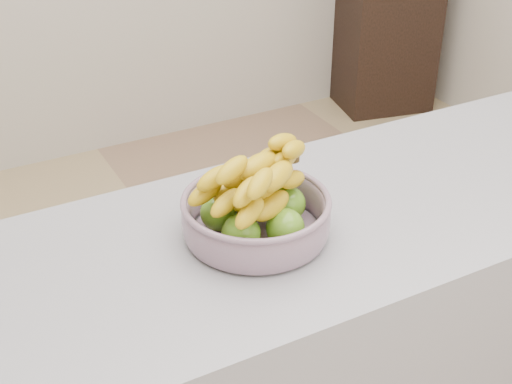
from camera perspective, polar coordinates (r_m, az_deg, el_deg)
counter at (r=1.83m, az=7.83°, el=-12.82°), size 2.00×0.60×0.90m
cabinet at (r=4.15m, az=10.37°, el=12.58°), size 0.56×0.49×0.89m
fruit_bowl at (r=1.39m, az=0.03°, el=-1.49°), size 0.30×0.30×0.18m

